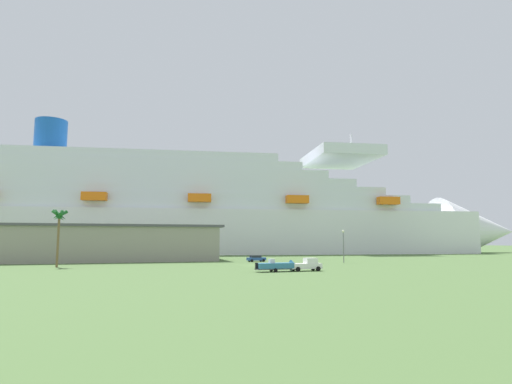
{
  "coord_description": "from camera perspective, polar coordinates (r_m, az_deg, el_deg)",
  "views": [
    {
      "loc": [
        -17.45,
        -87.41,
        5.27
      ],
      "look_at": [
        8.29,
        40.59,
        20.25
      ],
      "focal_mm": 29.45,
      "sensor_mm": 36.0,
      "label": 1
    }
  ],
  "objects": [
    {
      "name": "pickup_truck",
      "position": [
        73.55,
        6.87,
        -9.79
      ],
      "size": [
        5.8,
        2.81,
        2.2
      ],
      "color": "white",
      "rests_on": "ground_plane"
    },
    {
      "name": "ground_plane",
      "position": [
        118.82,
        -2.95,
        -9.08
      ],
      "size": [
        600.0,
        600.0,
        0.0
      ],
      "primitive_type": "plane",
      "color": "#4C6B38"
    },
    {
      "name": "parked_car_yellow_taxi",
      "position": [
        107.83,
        -26.66,
        -8.21
      ],
      "size": [
        4.33,
        2.11,
        1.58
      ],
      "color": "yellow",
      "rests_on": "ground_plane"
    },
    {
      "name": "small_boat_on_trailer",
      "position": [
        71.57,
        3.15,
        -9.99
      ],
      "size": [
        8.54,
        2.79,
        2.15
      ],
      "color": "#595960",
      "rests_on": "ground_plane"
    },
    {
      "name": "terminal_building",
      "position": [
        114.84,
        -20.34,
        -6.5
      ],
      "size": [
        61.18,
        27.33,
        9.05
      ],
      "color": "gray",
      "rests_on": "ground_plane"
    },
    {
      "name": "parked_car_blue_suv",
      "position": [
        103.74,
        0.02,
        -8.99
      ],
      "size": [
        4.76,
        2.7,
        1.58
      ],
      "color": "#264C99",
      "rests_on": "ground_plane"
    },
    {
      "name": "parked_car_white_van",
      "position": [
        105.47,
        -17.5,
        -8.65
      ],
      "size": [
        4.58,
        2.36,
        1.58
      ],
      "color": "white",
      "rests_on": "ground_plane"
    },
    {
      "name": "palm_tree",
      "position": [
        91.34,
        -25.17,
        -3.46
      ],
      "size": [
        3.35,
        3.09,
        11.27
      ],
      "color": "brown",
      "rests_on": "ground_plane"
    },
    {
      "name": "street_lamp",
      "position": [
        100.73,
        11.78,
        -6.57
      ],
      "size": [
        0.56,
        0.56,
        7.58
      ],
      "color": "slate",
      "rests_on": "ground_plane"
    },
    {
      "name": "cruise_ship",
      "position": [
        163.93,
        -13.29,
        -2.81
      ],
      "size": [
        294.76,
        43.91,
        55.0
      ],
      "color": "white",
      "rests_on": "ground_plane"
    }
  ]
}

